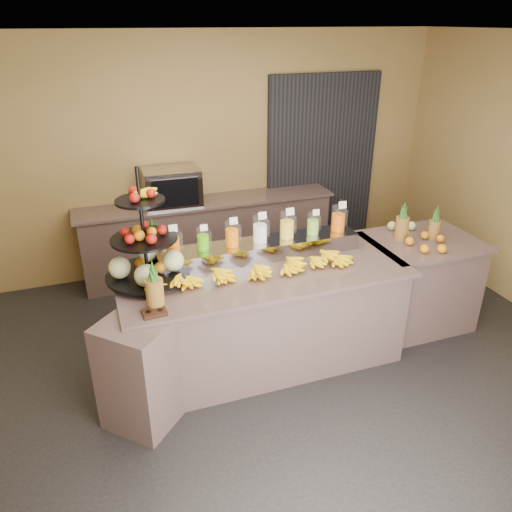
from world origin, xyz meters
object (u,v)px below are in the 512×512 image
oven_warmer (172,187)px  pitcher_tray (260,249)px  right_fruit_pile (422,236)px  banana_heap (252,268)px  fruit_stand (152,253)px  condiment_caddy (154,312)px

oven_warmer → pitcher_tray: bearing=-72.9°
pitcher_tray → right_fruit_pile: 1.59m
right_fruit_pile → banana_heap: bearing=-176.9°
pitcher_tray → right_fruit_pile: (1.58, -0.22, -0.00)m
right_fruit_pile → oven_warmer: size_ratio=0.67×
banana_heap → fruit_stand: bearing=165.5°
right_fruit_pile → fruit_stand: bearing=177.5°
pitcher_tray → condiment_caddy: bearing=-148.2°
banana_heap → right_fruit_pile: (1.76, 0.10, 0.00)m
banana_heap → pitcher_tray: bearing=60.3°
pitcher_tray → banana_heap: 0.37m
pitcher_tray → oven_warmer: (-0.47, 1.67, 0.14)m
fruit_stand → right_fruit_pile: 2.56m
fruit_stand → right_fruit_pile: size_ratio=2.24×
pitcher_tray → condiment_caddy: pitcher_tray is taller
banana_heap → right_fruit_pile: 1.76m
pitcher_tray → right_fruit_pile: right_fruit_pile is taller
right_fruit_pile → condiment_caddy: bearing=-170.7°
pitcher_tray → condiment_caddy: size_ratio=10.63×
fruit_stand → oven_warmer: bearing=71.6°
banana_heap → right_fruit_pile: right_fruit_pile is taller
condiment_caddy → oven_warmer: oven_warmer is taller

